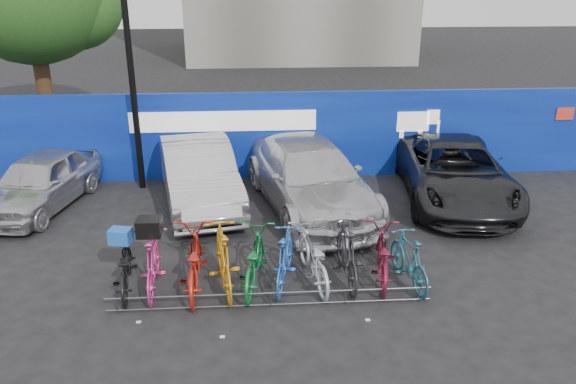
{
  "coord_description": "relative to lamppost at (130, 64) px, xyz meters",
  "views": [
    {
      "loc": [
        -0.26,
        -8.89,
        5.42
      ],
      "look_at": [
        0.48,
        2.0,
        1.1
      ],
      "focal_mm": 35.0,
      "sensor_mm": 36.0,
      "label": 1
    }
  ],
  "objects": [
    {
      "name": "ground",
      "position": [
        3.2,
        -5.4,
        -3.27
      ],
      "size": [
        100.0,
        100.0,
        0.0
      ],
      "primitive_type": "plane",
      "color": "black",
      "rests_on": "ground"
    },
    {
      "name": "hoarding",
      "position": [
        3.21,
        0.6,
        -2.07
      ],
      "size": [
        22.0,
        0.18,
        2.4
      ],
      "color": "navy",
      "rests_on": "ground"
    },
    {
      "name": "lamppost",
      "position": [
        0.0,
        0.0,
        0.0
      ],
      "size": [
        0.25,
        0.5,
        6.11
      ],
      "color": "black",
      "rests_on": "ground"
    },
    {
      "name": "bike_rack",
      "position": [
        3.2,
        -6.0,
        -3.11
      ],
      "size": [
        5.6,
        0.03,
        0.3
      ],
      "color": "#595B60",
      "rests_on": "ground"
    },
    {
      "name": "car_0",
      "position": [
        -2.19,
        -1.2,
        -2.59
      ],
      "size": [
        2.43,
        4.22,
        1.35
      ],
      "primitive_type": "imported",
      "rotation": [
        0.0,
        0.0,
        -0.22
      ],
      "color": "#B3B3B7",
      "rests_on": "ground"
    },
    {
      "name": "car_1",
      "position": [
        1.63,
        -1.2,
        -2.5
      ],
      "size": [
        2.55,
        4.93,
        1.55
      ],
      "primitive_type": "imported",
      "rotation": [
        0.0,
        0.0,
        0.2
      ],
      "color": "#B9B8BD",
      "rests_on": "ground"
    },
    {
      "name": "car_2",
      "position": [
        4.32,
        -1.62,
        -2.48
      ],
      "size": [
        3.35,
        5.83,
        1.59
      ],
      "primitive_type": "imported",
      "rotation": [
        0.0,
        0.0,
        0.22
      ],
      "color": "silver",
      "rests_on": "ground"
    },
    {
      "name": "car_3",
      "position": [
        8.0,
        -1.35,
        -2.53
      ],
      "size": [
        3.09,
        5.57,
        1.48
      ],
      "primitive_type": "imported",
      "rotation": [
        0.0,
        0.0,
        -0.12
      ],
      "color": "black",
      "rests_on": "ground"
    },
    {
      "name": "bike_0",
      "position": [
        0.6,
        -5.22,
        -2.8
      ],
      "size": [
        0.87,
        1.85,
        0.94
      ],
      "primitive_type": "imported",
      "rotation": [
        0.0,
        0.0,
        3.28
      ],
      "color": "black",
      "rests_on": "ground"
    },
    {
      "name": "bike_1",
      "position": [
        1.12,
        -5.26,
        -2.72
      ],
      "size": [
        0.61,
        1.85,
        1.09
      ],
      "primitive_type": "imported",
      "rotation": [
        0.0,
        0.0,
        3.19
      ],
      "color": "#CD3482",
      "rests_on": "ground"
    },
    {
      "name": "bike_2",
      "position": [
        1.84,
        -5.27,
        -2.73
      ],
      "size": [
        0.8,
        2.1,
        1.09
      ],
      "primitive_type": "imported",
      "rotation": [
        0.0,
        0.0,
        3.18
      ],
      "color": "red",
      "rests_on": "ground"
    },
    {
      "name": "bike_3",
      "position": [
        2.38,
        -5.29,
        -2.68
      ],
      "size": [
        0.87,
        2.05,
        1.19
      ],
      "primitive_type": "imported",
      "rotation": [
        0.0,
        0.0,
        3.3
      ],
      "color": "orange",
      "rests_on": "ground"
    },
    {
      "name": "bike_4",
      "position": [
        2.92,
        -5.22,
        -2.76
      ],
      "size": [
        0.97,
        2.04,
        1.03
      ],
      "primitive_type": "imported",
      "rotation": [
        0.0,
        0.0,
        2.99
      ],
      "color": "#136E34",
      "rests_on": "ground"
    },
    {
      "name": "bike_5",
      "position": [
        3.5,
        -5.23,
        -2.75
      ],
      "size": [
        0.86,
        1.8,
        1.04
      ],
      "primitive_type": "imported",
      "rotation": [
        0.0,
        0.0,
        2.92
      ],
      "color": "blue",
      "rests_on": "ground"
    },
    {
      "name": "bike_6",
      "position": [
        4.01,
        -5.18,
        -2.76
      ],
      "size": [
        0.98,
        2.03,
        1.02
      ],
      "primitive_type": "imported",
      "rotation": [
        0.0,
        0.0,
        3.3
      ],
      "color": "#B8BBC0",
      "rests_on": "ground"
    },
    {
      "name": "bike_7",
      "position": [
        4.64,
        -5.19,
        -2.71
      ],
      "size": [
        0.58,
        1.89,
        1.13
      ],
      "primitive_type": "imported",
      "rotation": [
        0.0,
        0.0,
        3.17
      ],
      "color": "#272629",
      "rests_on": "ground"
    },
    {
      "name": "bike_8",
      "position": [
        5.31,
        -5.17,
        -2.78
      ],
      "size": [
        0.95,
        1.94,
        0.98
      ],
      "primitive_type": "imported",
      "rotation": [
        0.0,
        0.0,
        2.97
      ],
      "color": "maroon",
      "rests_on": "ground"
    },
    {
      "name": "bike_9",
      "position": [
        5.76,
        -5.38,
        -2.78
      ],
      "size": [
        0.71,
        1.7,
        0.99
      ],
      "primitive_type": "imported",
      "rotation": [
        0.0,
        0.0,
        3.29
      ],
      "color": "#226479",
      "rests_on": "ground"
    },
    {
      "name": "cargo_crate",
      "position": [
        0.6,
        -5.22,
        -2.2
      ],
      "size": [
        0.42,
        0.35,
        0.27
      ],
      "primitive_type": "cube",
      "rotation": [
        0.0,
        0.0,
        -0.2
      ],
      "color": "blue",
      "rests_on": "bike_0"
    },
    {
      "name": "cargo_topcase",
      "position": [
        1.12,
        -5.26,
        -2.02
      ],
      "size": [
        0.43,
        0.39,
        0.31
      ],
      "primitive_type": "cube",
      "rotation": [
        0.0,
        0.0,
        -0.03
      ],
      "color": "black",
      "rests_on": "bike_1"
    }
  ]
}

